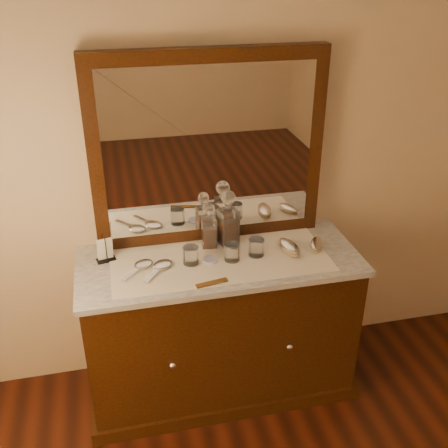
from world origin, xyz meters
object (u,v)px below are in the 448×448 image
Objects in this scene: dresser_cabinet at (220,327)px; decanter_left at (209,230)px; decanter_right at (228,223)px; mirror_frame at (209,150)px; comb at (212,283)px; brush_far at (316,245)px; brush_near at (289,247)px; hand_mirror_inner at (161,267)px; hand_mirror_outer at (141,266)px; napkin_rack at (105,250)px; pin_dish at (210,260)px.

decanter_left is at bearing 101.19° from dresser_cabinet.
mirror_frame is at bearing 126.62° from decanter_right.
brush_far is at bearing 8.56° from comb.
dresser_cabinet is 0.60m from brush_near.
brush_near is 0.67m from hand_mirror_inner.
mirror_frame is 5.64× the size of hand_mirror_inner.
hand_mirror_inner is (-0.38, -0.17, -0.11)m from decanter_right.
hand_mirror_outer reaches higher than dresser_cabinet.
decanter_left reaches higher than hand_mirror_inner.
napkin_rack is at bearing 135.17° from comb.
decanter_right is at bearing -53.38° from mirror_frame.
napkin_rack is 0.57× the size of decanter_left.
napkin_rack is at bearing 173.09° from brush_far.
decanter_right is at bearing 60.97° from dresser_cabinet.
hand_mirror_inner is (-0.30, -0.28, -0.49)m from mirror_frame.
decanter_right is at bearing 2.38° from napkin_rack.
decanter_left is 0.81× the size of decanter_right.
napkin_rack is at bearing -166.90° from mirror_frame.
mirror_frame is at bearing 69.50° from comb.
brush_far is at bearing -0.94° from hand_mirror_outer.
hand_mirror_outer is at bearing 163.45° from hand_mirror_inner.
decanter_left is (0.06, 0.35, 0.09)m from comb.
napkin_rack is at bearing -177.82° from decanter_left.
decanter_left is 1.36× the size of brush_near.
decanter_left is at bearing 159.02° from brush_near.
decanter_right is (0.64, 0.03, 0.06)m from napkin_rack.
pin_dish is 0.42m from brush_near.
mirror_frame is 0.42m from decanter_left.
pin_dish is at bearing -99.56° from decanter_left.
brush_far is at bearing -6.91° from napkin_rack.
napkin_rack is 0.54m from decanter_left.
napkin_rack is 0.71× the size of hand_mirror_outer.
pin_dish reaches higher than comb.
napkin_rack is (-0.51, 0.13, 0.05)m from pin_dish.
decanter_right is at bearing 50.56° from pin_dish.
brush_far is 0.92m from hand_mirror_outer.
decanter_right is at bearing 55.51° from comb.
napkin_rack reaches higher than hand_mirror_inner.
brush_far is at bearing -19.73° from decanter_right.
napkin_rack reaches higher than brush_far.
hand_mirror_outer is (-0.31, 0.22, 0.00)m from comb.
napkin_rack is at bearing 151.17° from hand_mirror_inner.
hand_mirror_outer is (-0.40, -0.25, -0.49)m from mirror_frame.
mirror_frame reaches higher than hand_mirror_outer.
dresser_cabinet is 0.51m from comb.
brush_far reaches higher than comb.
brush_far is (0.44, -0.16, -0.10)m from decanter_right.
brush_far reaches higher than hand_mirror_outer.
decanter_right is 0.51m from hand_mirror_outer.
dresser_cabinet is at bearing 18.75° from pin_dish.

